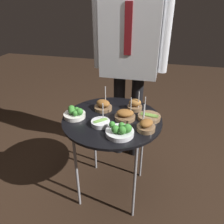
# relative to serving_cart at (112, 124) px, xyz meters

# --- Properties ---
(ground_plane) EXTENTS (8.00, 8.00, 0.00)m
(ground_plane) POSITION_rel_serving_cart_xyz_m (0.00, 0.00, -0.66)
(ground_plane) COLOR black
(serving_cart) EXTENTS (0.71, 0.71, 0.70)m
(serving_cart) POSITION_rel_serving_cart_xyz_m (0.00, 0.00, 0.00)
(serving_cart) COLOR black
(serving_cart) RESTS_ON ground_plane
(bowl_asparagus_far_rim) EXTENTS (0.16, 0.16, 0.18)m
(bowl_asparagus_far_rim) POSITION_rel_serving_cart_xyz_m (0.26, 0.05, 0.06)
(bowl_asparagus_far_rim) COLOR brown
(bowl_asparagus_far_rim) RESTS_ON serving_cart
(bowl_roast_mid_right) EXTENTS (0.11, 0.11, 0.16)m
(bowl_roast_mid_right) POSITION_rel_serving_cart_xyz_m (0.14, 0.17, 0.08)
(bowl_roast_mid_right) COLOR brown
(bowl_roast_mid_right) RESTS_ON serving_cart
(bowl_asparagus_front_right) EXTENTS (0.13, 0.13, 0.15)m
(bowl_asparagus_front_right) POSITION_rel_serving_cart_xyz_m (-0.05, -0.10, 0.06)
(bowl_asparagus_front_right) COLOR silver
(bowl_asparagus_front_right) RESTS_ON serving_cart
(bowl_roast_back_left) EXTENTS (0.15, 0.15, 0.16)m
(bowl_roast_back_left) POSITION_rel_serving_cart_xyz_m (0.09, 0.02, 0.08)
(bowl_roast_back_left) COLOR brown
(bowl_roast_back_left) RESTS_ON serving_cart
(bowl_broccoli_mid_left) EXTENTS (0.16, 0.16, 0.08)m
(bowl_broccoli_mid_left) POSITION_rel_serving_cart_xyz_m (-0.26, -0.05, 0.08)
(bowl_broccoli_mid_left) COLOR silver
(bowl_broccoli_mid_left) RESTS_ON serving_cart
(bowl_roast_front_left) EXTENTS (0.13, 0.13, 0.17)m
(bowl_roast_front_left) POSITION_rel_serving_cart_xyz_m (-0.10, 0.11, 0.08)
(bowl_roast_front_left) COLOR brown
(bowl_roast_front_left) RESTS_ON serving_cart
(bowl_roast_back_right) EXTENTS (0.12, 0.12, 0.17)m
(bowl_roast_back_right) POSITION_rel_serving_cart_xyz_m (0.25, -0.10, 0.08)
(bowl_roast_back_right) COLOR brown
(bowl_roast_back_right) RESTS_ON serving_cart
(bowl_broccoli_center) EXTENTS (0.18, 0.18, 0.09)m
(bowl_broccoli_center) POSITION_rel_serving_cart_xyz_m (0.10, -0.19, 0.08)
(bowl_broccoli_center) COLOR silver
(bowl_broccoli_center) RESTS_ON serving_cart
(waiter_figure) EXTENTS (0.63, 0.24, 1.72)m
(waiter_figure) POSITION_rel_serving_cart_xyz_m (0.02, 0.53, 0.43)
(waiter_figure) COLOR black
(waiter_figure) RESTS_ON ground_plane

